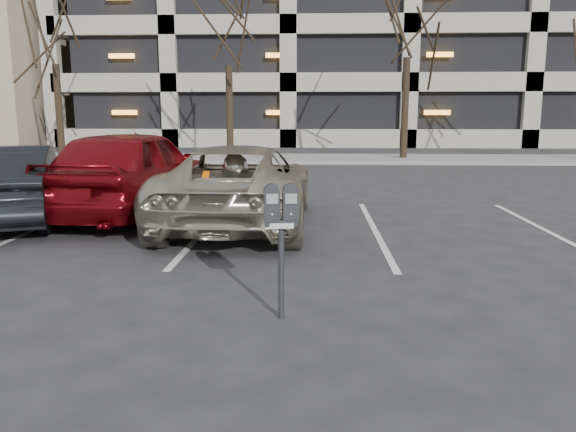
% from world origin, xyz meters
% --- Properties ---
extents(ground, '(140.00, 140.00, 0.00)m').
position_xyz_m(ground, '(0.00, 0.00, 0.00)').
color(ground, '#28282B').
rests_on(ground, ground).
extents(sidewalk, '(80.00, 4.00, 0.12)m').
position_xyz_m(sidewalk, '(0.00, 16.00, 0.06)').
color(sidewalk, gray).
rests_on(sidewalk, ground).
extents(stall_lines, '(16.90, 5.20, 0.00)m').
position_xyz_m(stall_lines, '(-1.40, 2.30, 0.01)').
color(stall_lines, silver).
rests_on(stall_lines, ground).
extents(parking_garage, '(52.00, 20.00, 19.00)m').
position_xyz_m(parking_garage, '(12.00, 33.84, 9.26)').
color(parking_garage, black).
rests_on(parking_garage, ground).
extents(tree_a, '(3.73, 3.73, 8.48)m').
position_xyz_m(tree_a, '(-10.00, 16.00, 6.13)').
color(tree_a, black).
rests_on(tree_a, ground).
extents(tree_b, '(3.67, 3.67, 8.34)m').
position_xyz_m(tree_b, '(-3.00, 16.00, 6.03)').
color(tree_b, black).
rests_on(tree_b, ground).
extents(parking_meter, '(0.33, 0.17, 1.25)m').
position_xyz_m(parking_meter, '(0.09, -1.80, 0.96)').
color(parking_meter, black).
rests_on(parking_meter, ground).
extents(suv_silver, '(2.32, 4.96, 1.38)m').
position_xyz_m(suv_silver, '(-0.88, 2.66, 0.69)').
color(suv_silver, '#B9B19D').
rests_on(suv_silver, ground).
extents(car_red, '(2.32, 4.97, 1.65)m').
position_xyz_m(car_red, '(-3.00, 3.53, 0.82)').
color(car_red, maroon).
rests_on(car_red, ground).
extents(car_dark, '(2.78, 4.35, 1.35)m').
position_xyz_m(car_dark, '(-4.89, 2.69, 0.68)').
color(car_dark, black).
rests_on(car_dark, ground).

